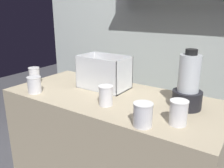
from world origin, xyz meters
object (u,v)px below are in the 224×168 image
Objects in this scene: juice_cup_pomegranate_far_left at (35,76)px; juice_cup_pomegranate_middle at (106,96)px; blender_pitcher at (188,86)px; juice_cup_beet_left at (34,86)px; carrot_display_bin at (103,78)px; juice_cup_mango_right at (143,115)px; juice_cup_mango_far_right at (178,114)px.

juice_cup_pomegranate_far_left is 0.67m from juice_cup_pomegranate_middle.
juice_cup_beet_left is at bearing -161.42° from blender_pitcher.
blender_pitcher is at bearing 9.53° from juice_cup_pomegranate_far_left.
juice_cup_beet_left is 0.94× the size of juice_cup_pomegranate_middle.
juice_cup_beet_left is at bearing -170.34° from juice_cup_pomegranate_middle.
carrot_display_bin is 2.92× the size of juice_cup_mango_right.
juice_cup_mango_far_right is (0.43, -0.00, 0.00)m from juice_cup_pomegranate_middle.
juice_cup_pomegranate_far_left is 1.02× the size of juice_cup_mango_far_right.
juice_cup_pomegranate_middle is at bearing -151.13° from blender_pitcher.
juice_cup_pomegranate_middle is (0.52, 0.09, 0.00)m from juice_cup_beet_left.
blender_pitcher is 1.09m from juice_cup_pomegranate_far_left.
blender_pitcher is 0.97m from juice_cup_beet_left.
juice_cup_pomegranate_middle is at bearing 9.66° from juice_cup_beet_left.
juice_cup_pomegranate_far_left reaches higher than juice_cup_mango_right.
juice_cup_mango_right is (0.81, -0.02, 0.00)m from juice_cup_beet_left.
juice_cup_pomegranate_middle is 0.95× the size of juice_cup_mango_far_right.
juice_cup_mango_far_right is (0.94, 0.09, 0.01)m from juice_cup_beet_left.
juice_cup_mango_right is 0.17m from juice_cup_mango_far_right.
juice_cup_mango_right is 0.95× the size of juice_cup_mango_far_right.
carrot_display_bin reaches higher than juice_cup_mango_far_right.
juice_cup_pomegranate_middle and juice_cup_mango_right have the same top height.
juice_cup_pomegranate_middle is (0.67, -0.04, -0.00)m from juice_cup_pomegranate_far_left.
juice_cup_beet_left is at bearing -174.81° from juice_cup_mango_far_right.
juice_cup_pomegranate_middle is (-0.40, -0.22, -0.08)m from blender_pitcher.
blender_pitcher is 2.72× the size of juice_cup_mango_far_right.
blender_pitcher is (0.60, -0.04, 0.06)m from carrot_display_bin.
carrot_display_bin is 0.52m from juice_cup_pomegranate_far_left.
juice_cup_pomegranate_far_left is 1.10m from juice_cup_mango_far_right.
juice_cup_pomegranate_far_left is (-0.47, -0.22, -0.01)m from carrot_display_bin.
juice_cup_mango_far_right is (0.63, -0.26, -0.02)m from carrot_display_bin.
blender_pitcher is at bearing -3.45° from carrot_display_bin.
juice_cup_mango_right is at bearing -107.65° from blender_pitcher.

